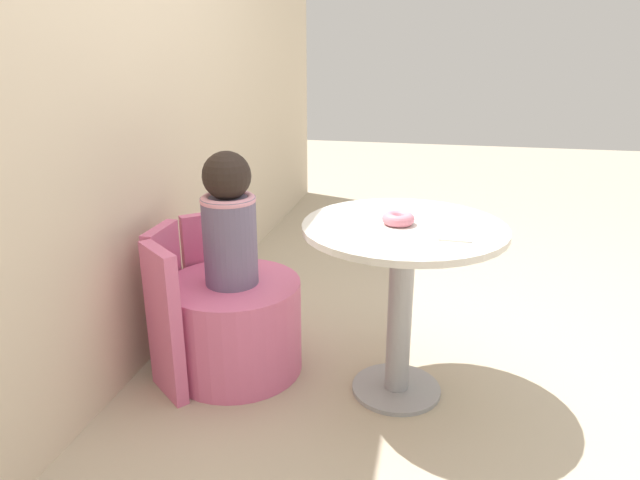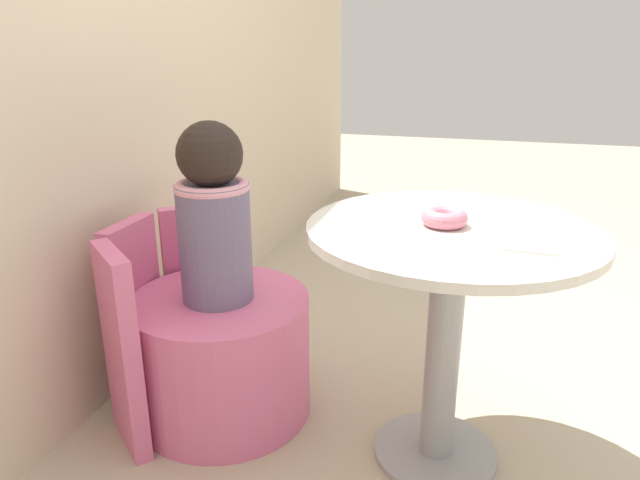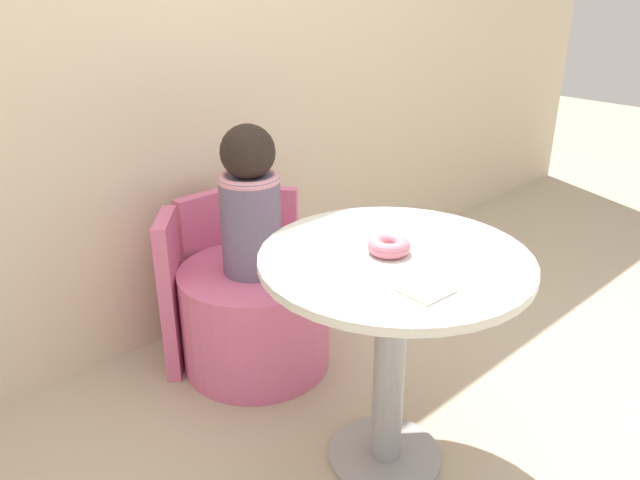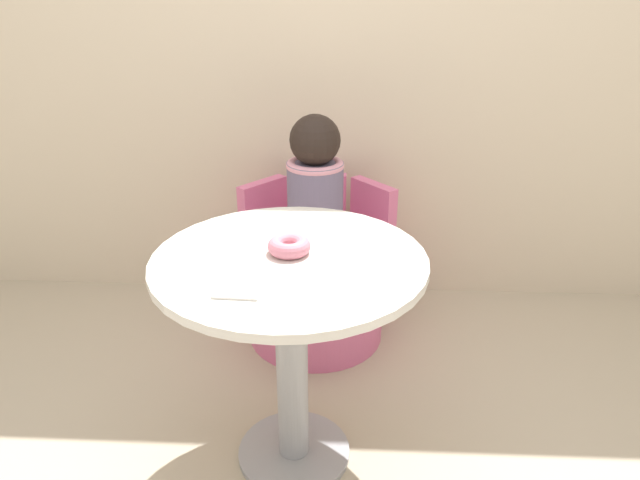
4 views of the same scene
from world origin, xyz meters
TOP-DOWN VIEW (x-y plane):
  - ground_plane at (0.00, 0.00)m, footprint 12.00×12.00m
  - back_wall at (0.00, 1.13)m, footprint 6.00×0.06m
  - round_table at (-0.06, 0.02)m, footprint 0.74×0.74m
  - tub_chair at (-0.03, 0.70)m, footprint 0.56×0.56m
  - booth_backrest at (-0.03, 0.93)m, footprint 0.65×0.24m
  - child_figure at (-0.03, 0.70)m, footprint 0.22×0.22m
  - donut at (-0.06, 0.04)m, footprint 0.12×0.12m
  - paper_napkin at (-0.17, -0.16)m, footprint 0.11×0.11m

SIDE VIEW (x-z plane):
  - ground_plane at x=0.00m, z-range 0.00..0.00m
  - tub_chair at x=-0.03m, z-range 0.00..0.40m
  - booth_backrest at x=-0.03m, z-range 0.00..0.61m
  - round_table at x=-0.06m, z-range 0.18..0.88m
  - child_figure at x=-0.03m, z-range 0.39..0.93m
  - paper_napkin at x=-0.17m, z-range 0.70..0.70m
  - donut at x=-0.06m, z-range 0.70..0.74m
  - back_wall at x=0.00m, z-range 0.00..2.40m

